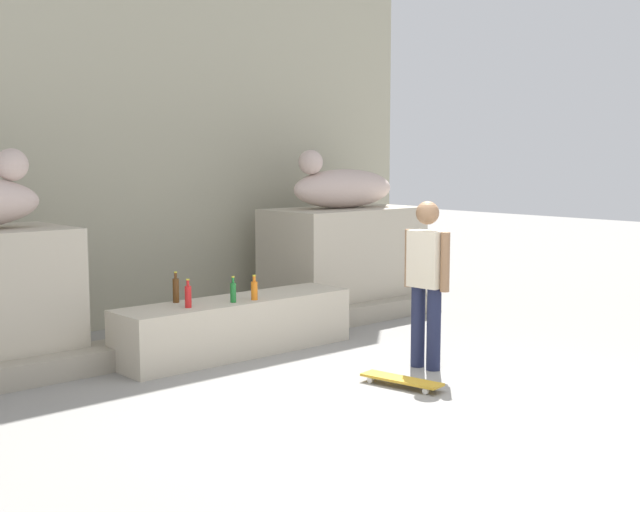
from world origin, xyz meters
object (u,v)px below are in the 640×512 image
Objects in this scene: skater at (427,277)px; bottle_red at (188,296)px; statue_reclining_right at (342,187)px; bottle_orange at (254,290)px; bottle_green at (233,292)px; bottle_brown at (176,290)px; skateboard at (401,380)px.

bottle_red is at bearing -137.01° from skater.
bottle_red is at bearing 23.71° from statue_reclining_right.
bottle_orange is at bearing 30.90° from statue_reclining_right.
bottle_red reaches higher than bottle_orange.
statue_reclining_right is 5.96× the size of bottle_green.
bottle_brown is at bearing 78.74° from bottle_red.
bottle_orange is at bearing -30.57° from bottle_brown.
skateboard is at bearing -63.01° from bottle_red.
skateboard is at bearing -68.17° from skater.
bottle_green is at bearing 175.26° from bottle_orange.
bottle_brown is 1.12× the size of bottle_red.
bottle_green is 0.94× the size of bottle_red.
bottle_orange is (-0.92, 1.60, -0.22)m from skater.
skater reaches higher than bottle_orange.
bottle_green is at bearing -41.59° from bottle_brown.
bottle_green reaches higher than skateboard.
bottle_green is at bearing 28.22° from statue_reclining_right.
bottle_red is (-0.77, 0.08, 0.01)m from bottle_orange.
bottle_red reaches higher than bottle_green.
skater is 1.13m from skateboard.
skater is 2.39m from bottle_red.
statue_reclining_right is at bearing 150.08° from skater.
statue_reclining_right is 1.99× the size of skateboard.
statue_reclining_right reaches higher than bottle_red.
skateboard is at bearing -75.46° from bottle_green.
skater is at bearing 66.89° from statue_reclining_right.
statue_reclining_right is at bearing 13.73° from bottle_brown.
skateboard is at bearing 59.83° from statue_reclining_right.
statue_reclining_right is 4.08m from skateboard.
bottle_red is (-0.51, 0.06, 0.01)m from bottle_green.
skateboard is 2.99× the size of bottle_green.
bottle_brown reaches higher than bottle_orange.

